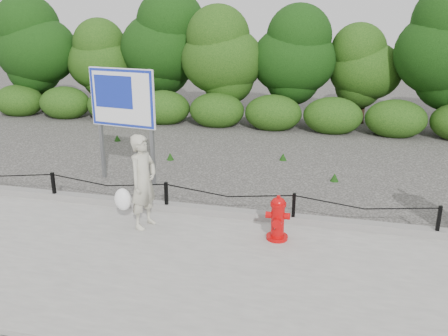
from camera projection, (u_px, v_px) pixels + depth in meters
The scene contains 8 objects.
ground at pixel (167, 214), 9.45m from camera, with size 90.00×90.00×0.00m, color #2D2B28.
sidewalk at pixel (124, 261), 7.59m from camera, with size 14.00×4.00×0.08m, color gray.
curb at pixel (168, 207), 9.45m from camera, with size 14.00×0.22×0.14m, color slate.
chain_barrier at pixel (166, 193), 9.31m from camera, with size 10.06×0.06×0.60m.
treeline at pixel (262, 51), 16.80m from camera, with size 20.51×3.78×4.71m.
fire_hydrant at pixel (278, 219), 8.13m from camera, with size 0.42×0.43×0.81m.
pedestrian at pixel (142, 183), 8.49m from camera, with size 0.79×0.72×1.73m.
advertising_sign at pixel (122, 103), 10.73m from camera, with size 1.65×0.37×2.66m.
Camera 1 is at (3.17, -8.17, 3.83)m, focal length 38.00 mm.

